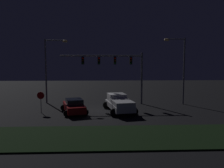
{
  "coord_description": "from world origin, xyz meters",
  "views": [
    {
      "loc": [
        0.36,
        -24.45,
        5.28
      ],
      "look_at": [
        1.38,
        0.39,
        2.85
      ],
      "focal_mm": 35.58,
      "sensor_mm": 36.0,
      "label": 1
    }
  ],
  "objects_px": {
    "car_sedan": "(74,106)",
    "traffic_signal_gantry": "(115,64)",
    "street_lamp_right": "(180,63)",
    "street_lamp_left": "(50,63)",
    "pickup_truck": "(119,102)",
    "stop_sign": "(41,98)"
  },
  "relations": [
    {
      "from": "car_sedan",
      "to": "traffic_signal_gantry",
      "type": "relative_size",
      "value": 0.46
    },
    {
      "from": "street_lamp_right",
      "to": "car_sedan",
      "type": "bearing_deg",
      "value": -160.75
    },
    {
      "from": "car_sedan",
      "to": "street_lamp_left",
      "type": "height_order",
      "value": "street_lamp_left"
    },
    {
      "from": "traffic_signal_gantry",
      "to": "street_lamp_left",
      "type": "xyz_separation_m",
      "value": [
        -8.29,
        1.12,
        0.18
      ]
    },
    {
      "from": "street_lamp_left",
      "to": "street_lamp_right",
      "type": "bearing_deg",
      "value": -5.42
    },
    {
      "from": "traffic_signal_gantry",
      "to": "street_lamp_right",
      "type": "distance_m",
      "value": 8.07
    },
    {
      "from": "traffic_signal_gantry",
      "to": "pickup_truck",
      "type": "bearing_deg",
      "value": -87.7
    },
    {
      "from": "street_lamp_left",
      "to": "street_lamp_right",
      "type": "distance_m",
      "value": 16.43
    },
    {
      "from": "traffic_signal_gantry",
      "to": "street_lamp_right",
      "type": "xyz_separation_m",
      "value": [
        8.06,
        -0.43,
        0.2
      ]
    },
    {
      "from": "street_lamp_left",
      "to": "traffic_signal_gantry",
      "type": "bearing_deg",
      "value": -7.71
    },
    {
      "from": "pickup_truck",
      "to": "car_sedan",
      "type": "relative_size",
      "value": 1.2
    },
    {
      "from": "car_sedan",
      "to": "street_lamp_right",
      "type": "distance_m",
      "value": 14.13
    },
    {
      "from": "car_sedan",
      "to": "street_lamp_left",
      "type": "distance_m",
      "value": 8.33
    },
    {
      "from": "traffic_signal_gantry",
      "to": "stop_sign",
      "type": "xyz_separation_m",
      "value": [
        -8.03,
        -4.68,
        -3.47
      ]
    },
    {
      "from": "pickup_truck",
      "to": "street_lamp_right",
      "type": "height_order",
      "value": "street_lamp_right"
    },
    {
      "from": "car_sedan",
      "to": "street_lamp_left",
      "type": "xyz_separation_m",
      "value": [
        -3.71,
        5.97,
        4.47
      ]
    },
    {
      "from": "car_sedan",
      "to": "stop_sign",
      "type": "xyz_separation_m",
      "value": [
        -3.45,
        0.16,
        0.82
      ]
    },
    {
      "from": "traffic_signal_gantry",
      "to": "car_sedan",
      "type": "bearing_deg",
      "value": -133.42
    },
    {
      "from": "pickup_truck",
      "to": "car_sedan",
      "type": "height_order",
      "value": "pickup_truck"
    },
    {
      "from": "car_sedan",
      "to": "pickup_truck",
      "type": "bearing_deg",
      "value": -99.34
    },
    {
      "from": "stop_sign",
      "to": "car_sedan",
      "type": "bearing_deg",
      "value": -2.73
    },
    {
      "from": "traffic_signal_gantry",
      "to": "stop_sign",
      "type": "distance_m",
      "value": 9.92
    }
  ]
}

